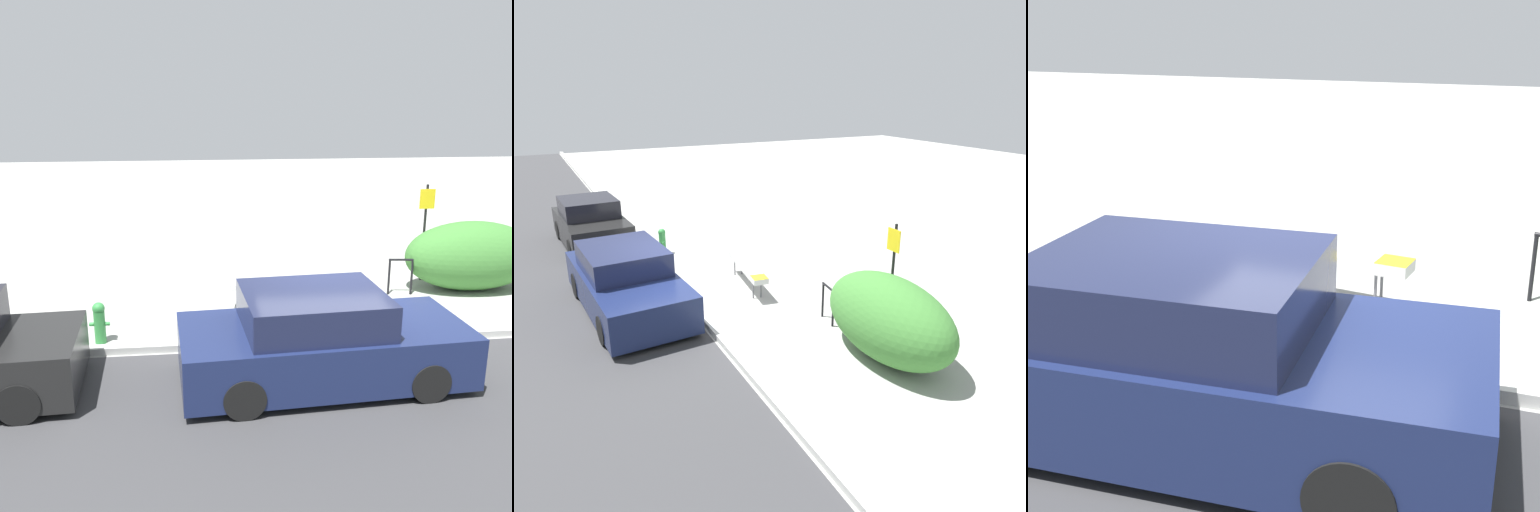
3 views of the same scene
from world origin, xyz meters
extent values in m
plane|color=#9E9E99|center=(0.00, 0.00, 0.00)|extent=(60.00, 60.00, 0.00)
cube|color=#B7B7B2|center=(0.00, 0.00, 0.07)|extent=(60.00, 0.20, 0.13)
cylinder|color=#515156|center=(-1.37, 1.69, 0.23)|extent=(0.04, 0.04, 0.47)
cylinder|color=#515156|center=(0.26, 1.47, 0.23)|extent=(0.04, 0.04, 0.47)
cylinder|color=#515156|center=(-1.35, 1.88, 0.23)|extent=(0.04, 0.04, 0.47)
cylinder|color=#515156|center=(0.29, 1.66, 0.23)|extent=(0.04, 0.04, 0.47)
cube|color=silver|center=(-0.54, 1.68, 0.53)|extent=(2.38, 0.67, 0.13)
cube|color=yellow|center=(0.45, 1.54, 0.61)|extent=(0.40, 0.40, 0.01)
cylinder|color=black|center=(1.87, 2.42, 0.40)|extent=(0.05, 0.05, 0.80)
cylinder|color=black|center=(2.36, 2.35, 0.40)|extent=(0.05, 0.05, 0.80)
cylinder|color=black|center=(2.11, 2.38, 0.80)|extent=(0.55, 0.12, 0.05)
cylinder|color=black|center=(2.99, 3.34, 1.15)|extent=(0.06, 0.06, 2.30)
cube|color=yellow|center=(2.99, 3.30, 1.97)|extent=(0.36, 0.02, 0.46)
cylinder|color=#338C3F|center=(-4.11, 0.47, 0.30)|extent=(0.20, 0.20, 0.60)
sphere|color=#338C3F|center=(-4.11, 0.47, 0.66)|extent=(0.22, 0.22, 0.22)
cylinder|color=#338C3F|center=(-4.25, 0.47, 0.36)|extent=(0.08, 0.07, 0.07)
cylinder|color=#338C3F|center=(-3.97, 0.47, 0.36)|extent=(0.08, 0.07, 0.07)
ellipsoid|color=#3D7A33|center=(3.83, 2.59, 0.79)|extent=(3.08, 1.63, 1.57)
cylinder|color=black|center=(0.81, -0.39, 0.30)|extent=(0.61, 0.22, 0.60)
cylinder|color=black|center=(0.92, -2.12, 0.30)|extent=(0.61, 0.22, 0.60)
cylinder|color=black|center=(-1.88, -0.56, 0.30)|extent=(0.61, 0.22, 0.60)
cylinder|color=black|center=(-1.77, -2.28, 0.30)|extent=(0.61, 0.22, 0.60)
cube|color=#19234C|center=(-0.48, -1.34, 0.52)|extent=(4.46, 2.14, 0.80)
cube|color=#1A203E|center=(-0.65, -1.35, 1.18)|extent=(2.19, 1.81, 0.56)
cylinder|color=black|center=(-4.88, -0.41, 0.30)|extent=(0.61, 0.21, 0.60)
cylinder|color=black|center=(-4.79, -2.07, 0.30)|extent=(0.61, 0.21, 0.60)
camera|label=1|loc=(-2.37, -9.19, 4.29)|focal=40.00mm
camera|label=2|loc=(10.31, -3.21, 4.93)|focal=35.00mm
camera|label=3|loc=(1.79, -5.72, 3.12)|focal=50.00mm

